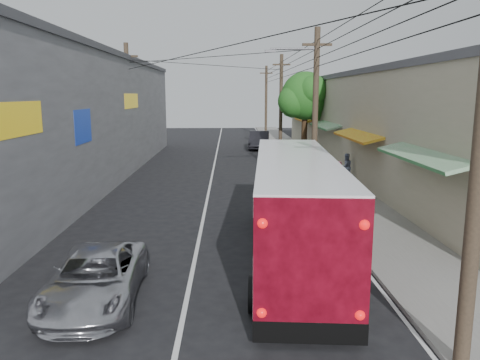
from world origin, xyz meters
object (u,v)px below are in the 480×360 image
(parked_suv, at_px, (301,178))
(jeepney, at_px, (96,278))
(pedestrian_near, at_px, (339,176))
(parked_car_far, at_px, (259,140))
(pedestrian_far, at_px, (346,167))
(coach_bus, at_px, (294,206))
(parked_car_mid, at_px, (273,149))

(parked_suv, bearing_deg, jeepney, -125.26)
(pedestrian_near, bearing_deg, parked_car_far, -60.39)
(pedestrian_far, bearing_deg, parked_suv, 35.83)
(jeepney, height_order, pedestrian_near, pedestrian_near)
(coach_bus, height_order, pedestrian_near, coach_bus)
(parked_car_mid, relative_size, pedestrian_near, 2.93)
(parked_suv, bearing_deg, parked_car_far, 86.17)
(jeepney, relative_size, pedestrian_far, 2.87)
(parked_suv, xyz_separation_m, pedestrian_near, (1.99, 0.41, 0.05))
(pedestrian_far, bearing_deg, parked_car_far, -86.44)
(parked_car_far, bearing_deg, coach_bus, -85.74)
(jeepney, relative_size, parked_car_mid, 1.02)
(coach_bus, relative_size, jeepney, 2.46)
(parked_suv, relative_size, pedestrian_near, 3.77)
(parked_car_mid, relative_size, pedestrian_far, 2.82)
(jeepney, relative_size, parked_car_far, 0.90)
(pedestrian_near, bearing_deg, pedestrian_far, -89.79)
(parked_car_mid, distance_m, pedestrian_near, 12.66)
(parked_car_mid, bearing_deg, pedestrian_far, -69.99)
(parked_suv, distance_m, pedestrian_near, 2.04)
(coach_bus, distance_m, pedestrian_far, 12.91)
(parked_car_mid, height_order, pedestrian_far, pedestrian_far)
(parked_car_mid, xyz_separation_m, pedestrian_far, (3.18, -9.87, 0.15))
(jeepney, height_order, parked_suv, parked_suv)
(pedestrian_near, bearing_deg, coach_bus, 90.52)
(coach_bus, distance_m, parked_suv, 9.20)
(jeepney, bearing_deg, pedestrian_far, 54.39)
(coach_bus, xyz_separation_m, parked_suv, (1.59, 9.02, -0.79))
(pedestrian_far, bearing_deg, pedestrian_near, 59.54)
(parked_car_mid, relative_size, parked_car_far, 0.89)
(coach_bus, distance_m, parked_car_mid, 21.97)
(parked_car_mid, bearing_deg, coach_bus, -91.54)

